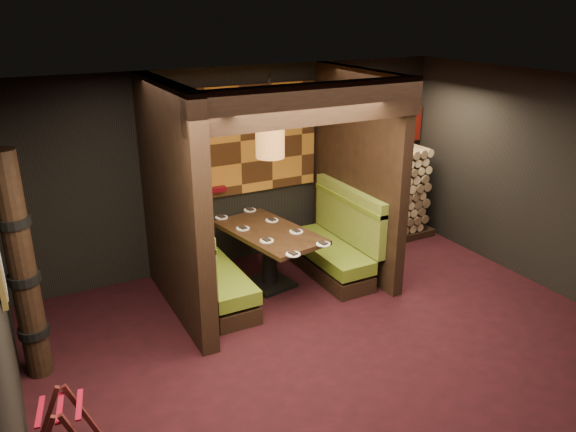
# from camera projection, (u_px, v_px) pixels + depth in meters

# --- Properties ---
(floor) EXTENTS (6.50, 5.50, 0.02)m
(floor) POSITION_uv_depth(u_px,v_px,m) (342.00, 348.00, 6.34)
(floor) COLOR black
(floor) RESTS_ON ground
(ceiling) EXTENTS (6.50, 5.50, 0.02)m
(ceiling) POSITION_uv_depth(u_px,v_px,m) (352.00, 91.00, 5.32)
(ceiling) COLOR black
(ceiling) RESTS_ON ground
(wall_back) EXTENTS (6.50, 0.02, 2.85)m
(wall_back) POSITION_uv_depth(u_px,v_px,m) (241.00, 167.00, 8.11)
(wall_back) COLOR black
(wall_back) RESTS_ON ground
(wall_right) EXTENTS (0.02, 5.50, 2.85)m
(wall_right) POSITION_uv_depth(u_px,v_px,m) (557.00, 186.00, 7.26)
(wall_right) COLOR black
(wall_right) RESTS_ON ground
(partition_left) EXTENTS (0.20, 2.20, 2.85)m
(partition_left) POSITION_uv_depth(u_px,v_px,m) (173.00, 204.00, 6.61)
(partition_left) COLOR black
(partition_left) RESTS_ON floor
(partition_right) EXTENTS (0.15, 2.10, 2.85)m
(partition_right) POSITION_uv_depth(u_px,v_px,m) (357.00, 173.00, 7.81)
(partition_right) COLOR black
(partition_right) RESTS_ON floor
(header_beam) EXTENTS (2.85, 0.18, 0.44)m
(header_beam) POSITION_uv_depth(u_px,v_px,m) (312.00, 104.00, 5.97)
(header_beam) COLOR black
(header_beam) RESTS_ON partition_left
(tapa_back_panel) EXTENTS (2.40, 0.06, 1.55)m
(tapa_back_panel) POSITION_uv_depth(u_px,v_px,m) (240.00, 141.00, 7.92)
(tapa_back_panel) COLOR #B16B23
(tapa_back_panel) RESTS_ON wall_back
(tapa_side_panel) EXTENTS (0.04, 1.85, 1.45)m
(tapa_side_panel) POSITION_uv_depth(u_px,v_px,m) (176.00, 164.00, 6.65)
(tapa_side_panel) COLOR #B16B23
(tapa_side_panel) RESTS_ON partition_left
(lacquer_shelf) EXTENTS (0.60, 0.12, 0.07)m
(lacquer_shelf) POSITION_uv_depth(u_px,v_px,m) (205.00, 191.00, 7.85)
(lacquer_shelf) COLOR #54050E
(lacquer_shelf) RESTS_ON wall_back
(booth_bench_left) EXTENTS (0.68, 1.60, 1.14)m
(booth_bench_left) POSITION_uv_depth(u_px,v_px,m) (208.00, 275.00, 7.14)
(booth_bench_left) COLOR black
(booth_bench_left) RESTS_ON floor
(booth_bench_right) EXTENTS (0.68, 1.60, 1.14)m
(booth_bench_right) POSITION_uv_depth(u_px,v_px,m) (334.00, 247.00, 7.97)
(booth_bench_right) COLOR black
(booth_bench_right) RESTS_ON floor
(dining_table) EXTENTS (1.11, 1.68, 0.82)m
(dining_table) POSITION_uv_depth(u_px,v_px,m) (270.00, 247.00, 7.52)
(dining_table) COLOR black
(dining_table) RESTS_ON floor
(place_settings) EXTENTS (0.96, 1.83, 0.03)m
(place_settings) POSITION_uv_depth(u_px,v_px,m) (269.00, 230.00, 7.44)
(place_settings) COLOR white
(place_settings) RESTS_ON dining_table
(pendant_lamp) EXTENTS (0.36, 0.36, 1.02)m
(pendant_lamp) POSITION_uv_depth(u_px,v_px,m) (270.00, 140.00, 6.96)
(pendant_lamp) COLOR #A96A31
(pendant_lamp) RESTS_ON ceiling
(framed_picture) EXTENTS (0.05, 0.36, 0.46)m
(framed_picture) POSITION_uv_depth(u_px,v_px,m) (0.00, 275.00, 4.44)
(framed_picture) COLOR olive
(framed_picture) RESTS_ON wall_left
(luggage_rack) EXTENTS (0.67, 0.53, 0.65)m
(luggage_rack) POSITION_uv_depth(u_px,v_px,m) (63.00, 428.00, 4.67)
(luggage_rack) COLOR #431514
(luggage_rack) RESTS_ON floor
(totem_column) EXTENTS (0.31, 0.31, 2.40)m
(totem_column) POSITION_uv_depth(u_px,v_px,m) (23.00, 270.00, 5.49)
(totem_column) COLOR black
(totem_column) RESTS_ON floor
(firewood_stack) EXTENTS (1.73, 0.70, 1.50)m
(firewood_stack) POSITION_uv_depth(u_px,v_px,m) (383.00, 195.00, 9.01)
(firewood_stack) COLOR black
(firewood_stack) RESTS_ON floor
(mosaic_header) EXTENTS (1.83, 0.10, 0.56)m
(mosaic_header) POSITION_uv_depth(u_px,v_px,m) (374.00, 128.00, 8.92)
(mosaic_header) COLOR maroon
(mosaic_header) RESTS_ON wall_back
(bay_front_post) EXTENTS (0.08, 0.08, 2.85)m
(bay_front_post) POSITION_uv_depth(u_px,v_px,m) (352.00, 168.00, 8.06)
(bay_front_post) COLOR black
(bay_front_post) RESTS_ON floor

